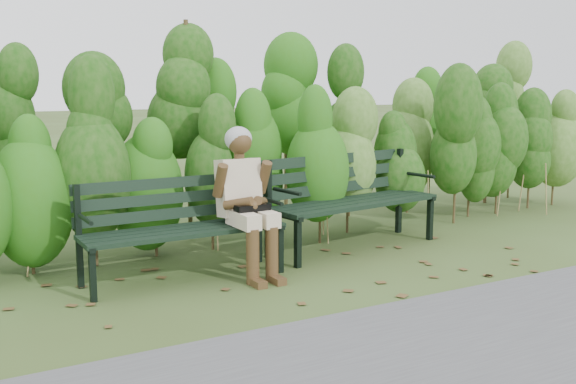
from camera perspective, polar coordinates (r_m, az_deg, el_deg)
ground at (r=6.16m, az=1.62°, el=-7.36°), size 80.00×80.00×0.00m
footpath at (r=4.53m, az=16.59°, el=-13.93°), size 60.00×2.50×0.01m
hedge_band at (r=7.57m, az=-5.66°, el=5.39°), size 11.04×1.67×2.42m
leaf_litter at (r=6.15m, az=0.55°, el=-7.34°), size 5.71×2.21×0.01m
bench_left at (r=6.15m, az=-9.18°, el=-2.35°), size 1.82×0.61×0.91m
bench_right at (r=7.26m, az=5.04°, el=-0.08°), size 2.07×0.93×1.00m
seated_woman at (r=6.17m, az=-3.63°, el=-0.06°), size 0.54×0.80×1.36m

